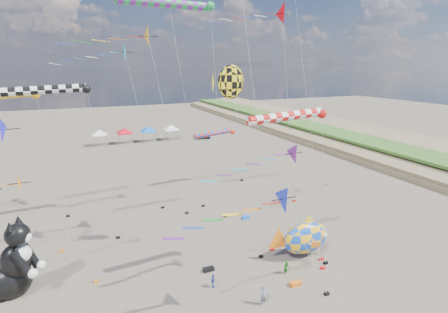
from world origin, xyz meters
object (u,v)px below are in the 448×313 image
child_green (287,268)px  cat_inflatable (11,257)px  fish_inflatable (305,238)px  person_adult (264,295)px  child_blue (213,281)px  parked_car (203,136)px

child_green → cat_inflatable: bearing=153.2°
fish_inflatable → child_green: 3.45m
cat_inflatable → person_adult: cat_inflatable is taller
person_adult → child_blue: size_ratio=1.41×
parked_car → child_green: bearing=-179.6°
fish_inflatable → person_adult: fish_inflatable is taller
fish_inflatable → cat_inflatable: bearing=169.5°
person_adult → child_blue: (-2.49, 3.21, -0.22)m
person_adult → parked_car: bearing=72.2°
person_adult → fish_inflatable: bearing=30.4°
child_blue → fish_inflatable: bearing=-56.5°
cat_inflatable → fish_inflatable: (22.14, -4.11, -1.16)m
cat_inflatable → child_green: (19.35, -5.66, -2.44)m
person_adult → parked_car: (15.00, 53.92, -0.17)m
child_blue → parked_car: (17.48, 50.71, 0.05)m
fish_inflatable → child_green: (-2.80, -1.55, -1.28)m
cat_inflatable → child_green: size_ratio=5.46×
person_adult → child_green: size_ratio=1.37×
child_blue → parked_car: 53.64m
person_adult → child_blue: bearing=125.5°
child_green → parked_car: parked_car is taller
child_blue → parked_car: parked_car is taller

